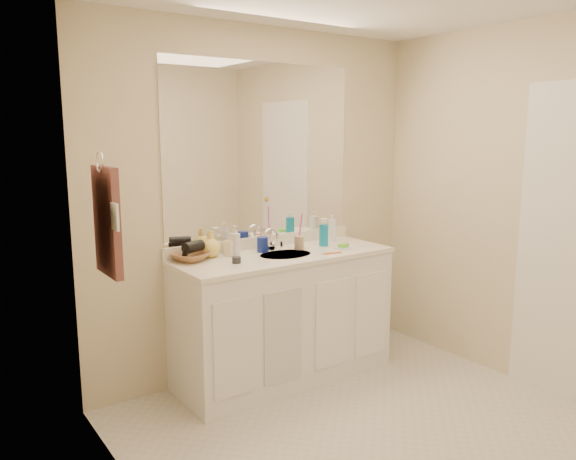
% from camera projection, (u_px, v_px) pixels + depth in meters
% --- Properties ---
extents(floor, '(2.60, 2.60, 0.00)m').
position_uv_depth(floor, '(389.00, 441.00, 3.11)').
color(floor, beige).
rests_on(floor, ground).
extents(wall_back, '(2.60, 0.02, 2.40)m').
position_uv_depth(wall_back, '(262.00, 202.00, 3.95)').
color(wall_back, beige).
rests_on(wall_back, floor).
extents(wall_left, '(0.02, 2.60, 2.40)m').
position_uv_depth(wall_left, '(157.00, 261.00, 2.17)').
color(wall_left, beige).
rests_on(wall_left, floor).
extents(wall_right, '(0.02, 2.60, 2.40)m').
position_uv_depth(wall_right, '(538.00, 209.00, 3.64)').
color(wall_right, beige).
rests_on(wall_right, floor).
extents(vanity_cabinet, '(1.50, 0.55, 0.85)m').
position_uv_depth(vanity_cabinet, '(284.00, 318.00, 3.86)').
color(vanity_cabinet, white).
rests_on(vanity_cabinet, floor).
extents(countertop, '(1.52, 0.57, 0.03)m').
position_uv_depth(countertop, '(284.00, 256.00, 3.79)').
color(countertop, white).
rests_on(countertop, vanity_cabinet).
extents(backsplash, '(1.52, 0.03, 0.08)m').
position_uv_depth(backsplash, '(263.00, 242.00, 3.99)').
color(backsplash, white).
rests_on(backsplash, countertop).
extents(sink_basin, '(0.37, 0.37, 0.02)m').
position_uv_depth(sink_basin, '(285.00, 256.00, 3.77)').
color(sink_basin, beige).
rests_on(sink_basin, countertop).
extents(faucet, '(0.02, 0.02, 0.11)m').
position_uv_depth(faucet, '(271.00, 242.00, 3.90)').
color(faucet, silver).
rests_on(faucet, countertop).
extents(mirror, '(1.48, 0.01, 1.20)m').
position_uv_depth(mirror, '(262.00, 151.00, 3.88)').
color(mirror, white).
rests_on(mirror, wall_back).
extents(blue_mug, '(0.09, 0.09, 0.10)m').
position_uv_depth(blue_mug, '(263.00, 245.00, 3.83)').
color(blue_mug, navy).
rests_on(blue_mug, countertop).
extents(tan_cup, '(0.07, 0.07, 0.09)m').
position_uv_depth(tan_cup, '(299.00, 243.00, 3.92)').
color(tan_cup, tan).
rests_on(tan_cup, countertop).
extents(toothbrush, '(0.03, 0.04, 0.21)m').
position_uv_depth(toothbrush, '(300.00, 228.00, 3.91)').
color(toothbrush, '#E43CA5').
rests_on(toothbrush, tan_cup).
extents(mouthwash_bottle, '(0.09, 0.09, 0.16)m').
position_uv_depth(mouthwash_bottle, '(324.00, 235.00, 4.03)').
color(mouthwash_bottle, '#0E7EAA').
rests_on(mouthwash_bottle, countertop).
extents(clear_pump_bottle, '(0.08, 0.08, 0.16)m').
position_uv_depth(clear_pump_bottle, '(332.00, 230.00, 4.20)').
color(clear_pump_bottle, white).
rests_on(clear_pump_bottle, countertop).
extents(soap_dish, '(0.12, 0.10, 0.01)m').
position_uv_depth(soap_dish, '(343.00, 248.00, 3.93)').
color(soap_dish, white).
rests_on(soap_dish, countertop).
extents(green_soap, '(0.09, 0.08, 0.03)m').
position_uv_depth(green_soap, '(343.00, 246.00, 3.93)').
color(green_soap, '#69D032').
rests_on(green_soap, soap_dish).
extents(orange_comb, '(0.14, 0.05, 0.01)m').
position_uv_depth(orange_comb, '(332.00, 253.00, 3.79)').
color(orange_comb, '#DB4F17').
rests_on(orange_comb, countertop).
extents(dark_jar, '(0.07, 0.07, 0.04)m').
position_uv_depth(dark_jar, '(236.00, 260.00, 3.51)').
color(dark_jar, '#26272B').
rests_on(dark_jar, countertop).
extents(extra_white_bottle, '(0.05, 0.05, 0.15)m').
position_uv_depth(extra_white_bottle, '(237.00, 245.00, 3.69)').
color(extra_white_bottle, silver).
rests_on(extra_white_bottle, countertop).
extents(soap_bottle_white, '(0.08, 0.08, 0.19)m').
position_uv_depth(soap_bottle_white, '(235.00, 240.00, 3.77)').
color(soap_bottle_white, silver).
rests_on(soap_bottle_white, countertop).
extents(soap_bottle_cream, '(0.09, 0.09, 0.15)m').
position_uv_depth(soap_bottle_cream, '(231.00, 244.00, 3.71)').
color(soap_bottle_cream, '#FBECCD').
rests_on(soap_bottle_cream, countertop).
extents(soap_bottle_yellow, '(0.16, 0.16, 0.17)m').
position_uv_depth(soap_bottle_yellow, '(210.00, 244.00, 3.67)').
color(soap_bottle_yellow, '#EED25C').
rests_on(soap_bottle_yellow, countertop).
extents(wicker_basket, '(0.30, 0.30, 0.06)m').
position_uv_depth(wicker_basket, '(191.00, 257.00, 3.57)').
color(wicker_basket, brown).
rests_on(wicker_basket, countertop).
extents(hair_dryer, '(0.16, 0.12, 0.07)m').
position_uv_depth(hair_dryer, '(193.00, 247.00, 3.57)').
color(hair_dryer, black).
rests_on(hair_dryer, wicker_basket).
extents(towel_ring, '(0.01, 0.11, 0.11)m').
position_uv_depth(towel_ring, '(99.00, 161.00, 2.75)').
color(towel_ring, silver).
rests_on(towel_ring, wall_left).
extents(hand_towel, '(0.04, 0.32, 0.55)m').
position_uv_depth(hand_towel, '(107.00, 221.00, 2.81)').
color(hand_towel, '#542F2D').
rests_on(hand_towel, towel_ring).
extents(switch_plate, '(0.01, 0.08, 0.13)m').
position_uv_depth(switch_plate, '(115.00, 217.00, 2.63)').
color(switch_plate, white).
rests_on(switch_plate, wall_left).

